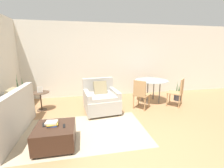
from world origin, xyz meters
TOP-DOWN VIEW (x-y plane):
  - ground_plane at (0.00, 0.00)m, footprint 20.00×20.00m
  - wall_back at (0.00, 3.44)m, footprint 12.00×0.06m
  - area_rug at (-0.82, 0.73)m, footprint 2.73×1.64m
  - couch at (-2.46, 0.87)m, footprint 0.83×1.85m
  - armchair at (-0.31, 1.79)m, footprint 1.02×1.03m
  - ottoman at (-1.34, 0.31)m, footprint 0.70×0.67m
  - book_stack at (-1.39, 0.36)m, footprint 0.23×0.20m
  - tv_remote_primary at (-1.17, 0.29)m, footprint 0.06×0.15m
  - tv_remote_secondary at (-1.55, 0.40)m, footprint 0.08×0.17m
  - potted_plant at (-2.55, 2.17)m, footprint 0.36×0.36m
  - side_table at (-2.05, 2.21)m, footprint 0.50×0.50m
  - picture_frame at (-2.05, 2.21)m, footprint 0.14×0.06m
  - dining_table at (1.50, 2.35)m, footprint 1.12×1.12m
  - dining_chair_near_left at (0.88, 1.73)m, footprint 0.59×0.59m
  - dining_chair_near_right at (2.12, 1.73)m, footprint 0.59×0.59m
  - potted_plant_small at (2.51, 2.27)m, footprint 0.25×0.25m

SIDE VIEW (x-z plane):
  - ground_plane at x=0.00m, z-range 0.00..0.00m
  - area_rug at x=-0.82m, z-range 0.00..0.01m
  - potted_plant_small at x=2.51m, z-range -0.19..0.51m
  - ottoman at x=-1.34m, z-range 0.02..0.42m
  - potted_plant at x=-2.55m, z-range -0.33..0.78m
  - couch at x=-2.46m, z-range -0.15..0.80m
  - armchair at x=-0.31m, z-range -0.11..0.83m
  - side_table at x=-2.05m, z-range 0.12..0.67m
  - tv_remote_primary at x=-1.17m, z-range 0.41..0.42m
  - tv_remote_secondary at x=-1.55m, z-range 0.41..0.42m
  - book_stack at x=-1.39m, z-range 0.41..0.48m
  - dining_chair_near_left at x=0.88m, z-range 0.07..0.97m
  - dining_chair_near_right at x=2.12m, z-range 0.07..0.97m
  - picture_frame at x=-2.05m, z-range 0.56..0.72m
  - dining_table at x=1.50m, z-range 0.30..1.05m
  - wall_back at x=0.00m, z-range 0.00..2.75m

